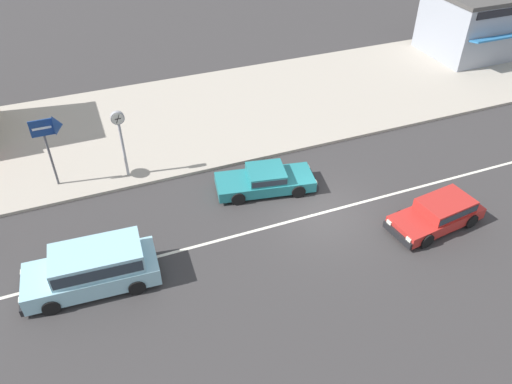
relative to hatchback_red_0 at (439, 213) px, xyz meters
The scene contains 9 objects.
ground_plane 4.67m from the hatchback_red_0, 150.39° to the left, with size 160.00×160.00×0.00m, color #383535.
lane_centre_stripe 4.67m from the hatchback_red_0, 150.39° to the left, with size 50.40×0.14×0.01m, color silver.
kerb_strip 12.53m from the hatchback_red_0, 108.76° to the left, with size 68.00×10.00×0.15m, color #ADA393.
hatchback_red_0 is the anchor object (origin of this frame).
minivan_pale_blue_1 13.29m from the hatchback_red_0, behind, with size 4.74×2.17×1.56m.
sedan_teal_3 7.25m from the hatchback_red_0, 140.17° to the left, with size 4.56×2.38×1.06m.
street_clock 13.62m from the hatchback_red_0, 144.85° to the left, with size 0.58×0.22×3.22m.
arrow_signboard 15.96m from the hatchback_red_0, 148.90° to the left, with size 1.30×0.81×3.28m.
shopfront_corner_warung 18.69m from the hatchback_red_0, 46.70° to the left, with size 5.53×5.67×3.97m.
Camera 1 is at (-8.31, -13.70, 13.45)m, focal length 35.00 mm.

